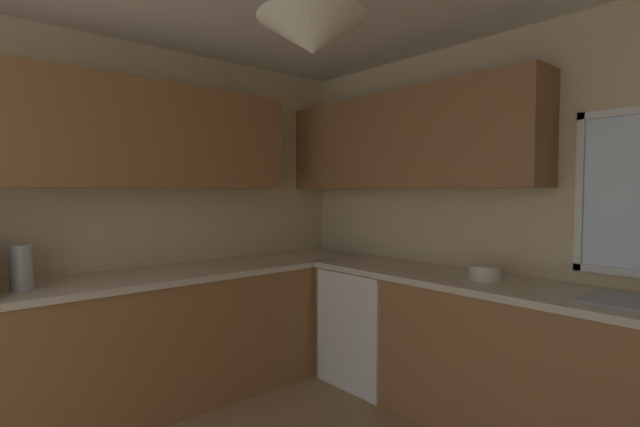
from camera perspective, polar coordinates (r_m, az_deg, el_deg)
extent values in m
cube|color=beige|center=(3.23, 23.29, -0.96)|extent=(3.86, 0.06, 2.46)
cube|color=beige|center=(3.50, -21.44, -0.65)|extent=(0.06, 3.52, 2.46)
cube|color=white|center=(3.03, 29.73, 2.33)|extent=(0.04, 0.04, 0.91)
cube|color=olive|center=(3.27, -23.82, 9.11)|extent=(0.32, 2.38, 0.70)
cube|color=olive|center=(3.51, 10.03, 8.85)|extent=(2.13, 0.32, 0.70)
cone|color=silver|center=(1.92, -0.94, 21.34)|extent=(0.44, 0.44, 0.14)
cube|color=olive|center=(3.33, -19.14, -14.89)|extent=(0.62, 3.10, 0.85)
cube|color=beige|center=(3.22, -19.27, -7.34)|extent=(0.65, 3.13, 0.04)
cube|color=olive|center=(3.00, 23.82, -17.00)|extent=(2.92, 0.62, 0.85)
cube|color=beige|center=(2.88, 24.00, -8.64)|extent=(2.95, 0.65, 0.04)
cube|color=white|center=(3.56, 6.71, -13.63)|extent=(0.60, 0.60, 0.84)
cylinder|color=#B7B7BC|center=(2.99, -33.24, -5.67)|extent=(0.12, 0.12, 0.24)
cylinder|color=beige|center=(2.97, 20.02, -6.95)|extent=(0.20, 0.20, 0.09)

